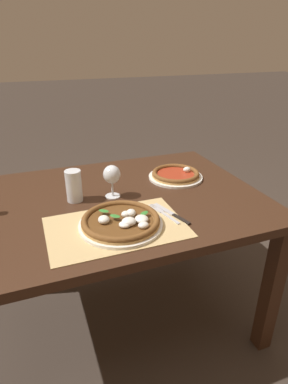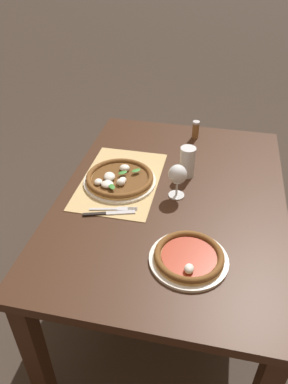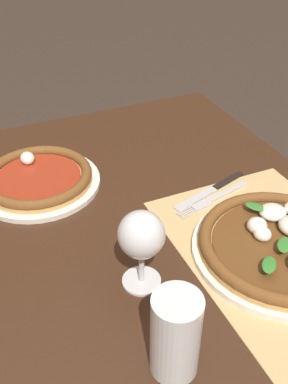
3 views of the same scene
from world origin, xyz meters
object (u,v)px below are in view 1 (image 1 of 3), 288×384
Objects in this scene: wine_glass at (113,176)px; pint_glass at (74,186)px; fork at (164,213)px; knife at (171,213)px; pizza_near at (121,221)px; pizza_far at (176,175)px.

pint_glass is (-0.18, 0.02, -0.04)m from wine_glass.
knife is (0.03, -0.01, 0.00)m from fork.
pizza_near is 2.14× the size of wine_glass.
knife is (0.18, -0.25, -0.10)m from wine_glass.
fork is (-0.22, -0.34, -0.01)m from pizza_far.
pizza_far reaches higher than fork.
pint_glass reaches higher than pizza_far.
wine_glass is 0.32m from knife.
fork is at bearing -38.96° from pint_glass.
fork is at bearing -58.13° from wine_glass.
knife is at bearing -54.46° from wine_glass.
wine_glass is at bearing 80.63° from pizza_near.
wine_glass is at bearing 121.87° from fork.
fork is (0.33, -0.26, -0.06)m from pint_glass.
pizza_near reaches higher than fork.
wine_glass reaches higher than fork.
pizza_near is 0.20m from fork.
pizza_near reaches higher than pizza_far.
pint_glass is at bearing -172.12° from pizza_far.
wine_glass is at bearing 125.54° from knife.
knife is at bearing 4.62° from pizza_near.
pizza_near is at bearing -175.38° from knife.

